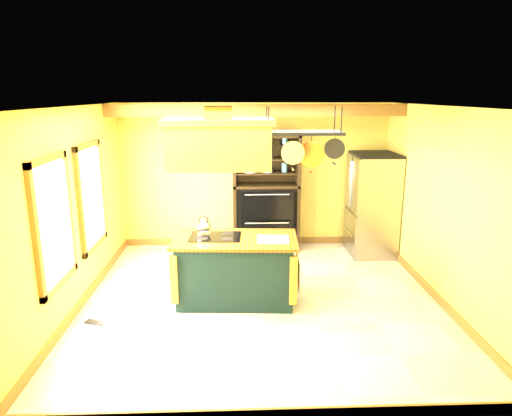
{
  "coord_description": "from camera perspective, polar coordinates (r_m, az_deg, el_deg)",
  "views": [
    {
      "loc": [
        -0.31,
        -6.0,
        2.86
      ],
      "look_at": [
        -0.06,
        0.3,
        1.27
      ],
      "focal_mm": 32.0,
      "sensor_mm": 36.0,
      "label": 1
    }
  ],
  "objects": [
    {
      "name": "floor",
      "position": [
        6.65,
        0.66,
        -11.34
      ],
      "size": [
        5.0,
        5.0,
        0.0
      ],
      "primitive_type": "plane",
      "color": "beige",
      "rests_on": "ground"
    },
    {
      "name": "ceiling",
      "position": [
        6.01,
        0.74,
        12.6
      ],
      "size": [
        5.0,
        5.0,
        0.0
      ],
      "primitive_type": "plane",
      "rotation": [
        3.14,
        0.0,
        0.0
      ],
      "color": "white",
      "rests_on": "wall_back"
    },
    {
      "name": "wall_back",
      "position": [
        8.64,
        -0.14,
        4.06
      ],
      "size": [
        5.0,
        0.02,
        2.7
      ],
      "primitive_type": "cube",
      "color": "#DCC250",
      "rests_on": "floor"
    },
    {
      "name": "wall_front",
      "position": [
        3.82,
        2.62,
        -9.17
      ],
      "size": [
        5.0,
        0.02,
        2.7
      ],
      "primitive_type": "cube",
      "color": "#DCC250",
      "rests_on": "floor"
    },
    {
      "name": "wall_left",
      "position": [
        6.56,
        -21.67,
        -0.2
      ],
      "size": [
        0.02,
        5.0,
        2.7
      ],
      "primitive_type": "cube",
      "color": "#DCC250",
      "rests_on": "floor"
    },
    {
      "name": "wall_right",
      "position": [
        6.79,
        22.26,
        0.21
      ],
      "size": [
        0.02,
        5.0,
        2.7
      ],
      "primitive_type": "cube",
      "color": "#DCC250",
      "rests_on": "floor"
    },
    {
      "name": "ceiling_beam",
      "position": [
        7.71,
        0.07,
        12.12
      ],
      "size": [
        5.0,
        0.15,
        0.2
      ],
      "primitive_type": "cube",
      "color": "brown",
      "rests_on": "ceiling"
    },
    {
      "name": "window_near",
      "position": [
        5.81,
        -23.93,
        -1.67
      ],
      "size": [
        0.06,
        1.06,
        1.56
      ],
      "color": "brown",
      "rests_on": "wall_left"
    },
    {
      "name": "window_far",
      "position": [
        7.09,
        -19.88,
        1.4
      ],
      "size": [
        0.06,
        1.06,
        1.56
      ],
      "color": "brown",
      "rests_on": "wall_left"
    },
    {
      "name": "kitchen_island",
      "position": [
        6.47,
        -2.58,
        -7.58
      ],
      "size": [
        1.75,
        1.04,
        1.11
      ],
      "rotation": [
        0.0,
        0.0,
        -0.06
      ],
      "color": "black",
      "rests_on": "floor"
    },
    {
      "name": "range_hood",
      "position": [
        6.04,
        -4.67,
        8.24
      ],
      "size": [
        1.42,
        0.8,
        0.8
      ],
      "color": "gold",
      "rests_on": "ceiling"
    },
    {
      "name": "pot_rack",
      "position": [
        6.1,
        5.86,
        8.5
      ],
      "size": [
        1.09,
        0.51,
        0.81
      ],
      "color": "black",
      "rests_on": "ceiling"
    },
    {
      "name": "refrigerator",
      "position": [
        8.49,
        14.26,
        0.17
      ],
      "size": [
        0.78,
        0.92,
        1.8
      ],
      "color": "gray",
      "rests_on": "floor"
    },
    {
      "name": "hutch",
      "position": [
        8.52,
        1.24,
        0.46
      ],
      "size": [
        1.22,
        0.56,
        2.16
      ],
      "color": "black",
      "rests_on": "floor"
    },
    {
      "name": "floor_register",
      "position": [
        6.38,
        -19.43,
        -13.32
      ],
      "size": [
        0.3,
        0.2,
        0.01
      ],
      "primitive_type": "cube",
      "rotation": [
        0.0,
        0.0,
        -0.32
      ],
      "color": "black",
      "rests_on": "floor"
    }
  ]
}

